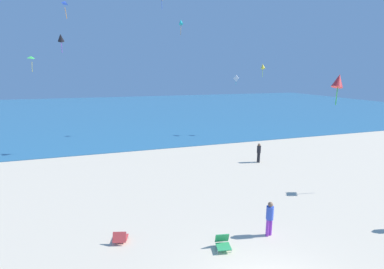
{
  "coord_description": "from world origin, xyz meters",
  "views": [
    {
      "loc": [
        -4.51,
        -5.9,
        6.91
      ],
      "look_at": [
        0.0,
        8.23,
        3.63
      ],
      "focal_mm": 26.15,
      "sensor_mm": 36.0,
      "label": 1
    }
  ],
  "objects_px": {
    "beach_chair_far_left": "(223,243)",
    "kite_white": "(236,78)",
    "kite_black": "(61,38)",
    "kite_blue": "(65,3)",
    "person_0": "(270,216)",
    "kite_yellow": "(263,66)",
    "kite_teal": "(181,22)",
    "kite_green": "(31,57)",
    "beach_chair_far_right": "(120,237)",
    "kite_red": "(338,81)",
    "person_4": "(259,151)"
  },
  "relations": [
    {
      "from": "beach_chair_far_left",
      "to": "kite_white",
      "type": "bearing_deg",
      "value": 163.1
    },
    {
      "from": "kite_white",
      "to": "kite_black",
      "type": "bearing_deg",
      "value": -171.23
    },
    {
      "from": "kite_blue",
      "to": "kite_black",
      "type": "bearing_deg",
      "value": 103.8
    },
    {
      "from": "kite_black",
      "to": "person_0",
      "type": "bearing_deg",
      "value": -60.01
    },
    {
      "from": "person_0",
      "to": "kite_yellow",
      "type": "bearing_deg",
      "value": 139.69
    },
    {
      "from": "kite_teal",
      "to": "kite_black",
      "type": "bearing_deg",
      "value": -156.79
    },
    {
      "from": "beach_chair_far_left",
      "to": "kite_green",
      "type": "bearing_deg",
      "value": -142.38
    },
    {
      "from": "beach_chair_far_right",
      "to": "kite_green",
      "type": "relative_size",
      "value": 0.55
    },
    {
      "from": "kite_green",
      "to": "kite_white",
      "type": "height_order",
      "value": "kite_green"
    },
    {
      "from": "kite_green",
      "to": "kite_red",
      "type": "relative_size",
      "value": 1.34
    },
    {
      "from": "kite_yellow",
      "to": "person_0",
      "type": "bearing_deg",
      "value": -119.9
    },
    {
      "from": "beach_chair_far_left",
      "to": "kite_blue",
      "type": "height_order",
      "value": "kite_blue"
    },
    {
      "from": "beach_chair_far_left",
      "to": "person_4",
      "type": "bearing_deg",
      "value": 152.92
    },
    {
      "from": "kite_red",
      "to": "kite_blue",
      "type": "bearing_deg",
      "value": 122.73
    },
    {
      "from": "beach_chair_far_right",
      "to": "kite_red",
      "type": "xyz_separation_m",
      "value": [
        7.06,
        -3.42,
        6.43
      ]
    },
    {
      "from": "kite_blue",
      "to": "person_4",
      "type": "bearing_deg",
      "value": -14.4
    },
    {
      "from": "kite_white",
      "to": "kite_red",
      "type": "bearing_deg",
      "value": -107.87
    },
    {
      "from": "person_4",
      "to": "kite_black",
      "type": "xyz_separation_m",
      "value": [
        -14.29,
        7.11,
        8.78
      ]
    },
    {
      "from": "kite_blue",
      "to": "kite_black",
      "type": "xyz_separation_m",
      "value": [
        -0.9,
        3.67,
        -1.85
      ]
    },
    {
      "from": "person_0",
      "to": "kite_white",
      "type": "distance_m",
      "value": 21.04
    },
    {
      "from": "kite_red",
      "to": "kite_black",
      "type": "relative_size",
      "value": 0.68
    },
    {
      "from": "kite_yellow",
      "to": "kite_red",
      "type": "bearing_deg",
      "value": -115.36
    },
    {
      "from": "kite_teal",
      "to": "kite_yellow",
      "type": "height_order",
      "value": "kite_teal"
    },
    {
      "from": "person_0",
      "to": "kite_blue",
      "type": "bearing_deg",
      "value": -156.44
    },
    {
      "from": "beach_chair_far_right",
      "to": "kite_black",
      "type": "height_order",
      "value": "kite_black"
    },
    {
      "from": "person_4",
      "to": "kite_teal",
      "type": "bearing_deg",
      "value": 100.2
    },
    {
      "from": "kite_blue",
      "to": "kite_green",
      "type": "bearing_deg",
      "value": 119.76
    },
    {
      "from": "kite_red",
      "to": "person_4",
      "type": "bearing_deg",
      "value": 70.04
    },
    {
      "from": "kite_teal",
      "to": "kite_red",
      "type": "xyz_separation_m",
      "value": [
        -1.09,
        -23.09,
        -5.56
      ]
    },
    {
      "from": "kite_blue",
      "to": "kite_white",
      "type": "height_order",
      "value": "kite_blue"
    },
    {
      "from": "person_4",
      "to": "kite_black",
      "type": "bearing_deg",
      "value": 149.95
    },
    {
      "from": "beach_chair_far_left",
      "to": "kite_black",
      "type": "xyz_separation_m",
      "value": [
        -7.08,
        16.49,
        9.41
      ]
    },
    {
      "from": "kite_green",
      "to": "beach_chair_far_right",
      "type": "bearing_deg",
      "value": -71.1
    },
    {
      "from": "kite_teal",
      "to": "kite_blue",
      "type": "height_order",
      "value": "kite_teal"
    },
    {
      "from": "beach_chair_far_left",
      "to": "person_4",
      "type": "distance_m",
      "value": 11.85
    },
    {
      "from": "beach_chair_far_left",
      "to": "kite_blue",
      "type": "xyz_separation_m",
      "value": [
        -6.18,
        12.82,
        11.26
      ]
    },
    {
      "from": "kite_green",
      "to": "person_4",
      "type": "bearing_deg",
      "value": -30.33
    },
    {
      "from": "kite_green",
      "to": "kite_teal",
      "type": "height_order",
      "value": "kite_teal"
    },
    {
      "from": "person_0",
      "to": "kite_black",
      "type": "distance_m",
      "value": 20.69
    },
    {
      "from": "kite_green",
      "to": "kite_blue",
      "type": "relative_size",
      "value": 1.23
    },
    {
      "from": "person_4",
      "to": "kite_yellow",
      "type": "xyz_separation_m",
      "value": [
        5.53,
        9.07,
        6.73
      ]
    },
    {
      "from": "beach_chair_far_right",
      "to": "kite_blue",
      "type": "bearing_deg",
      "value": 26.93
    },
    {
      "from": "person_0",
      "to": "person_4",
      "type": "bearing_deg",
      "value": 141.2
    },
    {
      "from": "kite_teal",
      "to": "kite_white",
      "type": "xyz_separation_m",
      "value": [
        5.62,
        -2.25,
        -5.89
      ]
    },
    {
      "from": "person_0",
      "to": "kite_red",
      "type": "xyz_separation_m",
      "value": [
        0.89,
        -1.99,
        5.75
      ]
    },
    {
      "from": "kite_teal",
      "to": "kite_blue",
      "type": "distance_m",
      "value": 13.51
    },
    {
      "from": "kite_white",
      "to": "kite_black",
      "type": "height_order",
      "value": "kite_black"
    },
    {
      "from": "person_0",
      "to": "kite_teal",
      "type": "height_order",
      "value": "kite_teal"
    },
    {
      "from": "beach_chair_far_right",
      "to": "kite_teal",
      "type": "height_order",
      "value": "kite_teal"
    },
    {
      "from": "beach_chair_far_left",
      "to": "beach_chair_far_right",
      "type": "height_order",
      "value": "beach_chair_far_left"
    }
  ]
}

